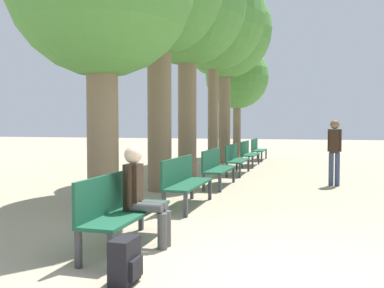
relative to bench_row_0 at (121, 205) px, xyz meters
name	(u,v)px	position (x,y,z in m)	size (l,w,h in m)	color
ground_plane	(266,274)	(1.83, -0.49, -0.52)	(80.00, 80.00, 0.00)	tan
bench_row_0	(121,205)	(0.00, 0.00, 0.00)	(0.47, 1.79, 0.91)	#195138
bench_row_1	(184,179)	(0.00, 2.67, 0.00)	(0.47, 1.79, 0.91)	#195138
bench_row_2	(216,165)	(0.00, 5.34, 0.00)	(0.47, 1.79, 0.91)	#195138
bench_row_3	(235,157)	(0.00, 8.01, 0.00)	(0.47, 1.79, 0.91)	#195138
bench_row_4	(248,152)	(0.00, 10.68, 0.00)	(0.47, 1.79, 0.91)	#195138
bench_row_5	(257,148)	(0.00, 13.35, 0.00)	(0.47, 1.79, 0.91)	#195138
tree_row_2	(187,9)	(-1.09, 6.58, 4.15)	(3.23, 3.23, 6.37)	#7A664C
tree_row_3	(213,19)	(-1.09, 9.74, 4.61)	(3.58, 3.58, 6.95)	#7A664C
tree_row_4	(225,32)	(-1.09, 11.73, 4.58)	(3.66, 3.66, 6.99)	#7A664C
tree_row_5	(237,78)	(-1.09, 14.60, 3.12)	(2.86, 2.86, 5.10)	#7A664C
person_seated	(142,193)	(0.23, 0.10, 0.14)	(0.58, 0.33, 1.25)	#4C4C4C
backpack	(125,261)	(0.56, -1.10, -0.31)	(0.24, 0.35, 0.43)	black
pedestrian_near	(334,148)	(2.78, 6.22, 0.41)	(0.33, 0.22, 1.62)	#384260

